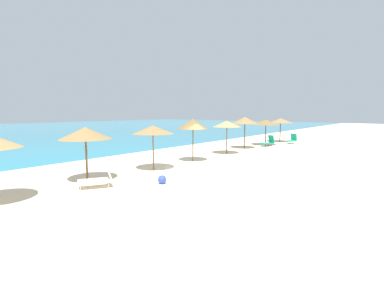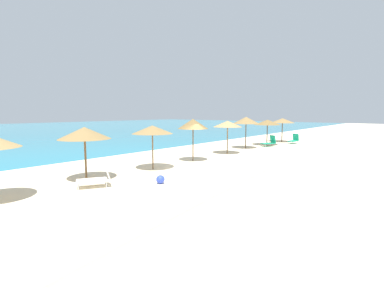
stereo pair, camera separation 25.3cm
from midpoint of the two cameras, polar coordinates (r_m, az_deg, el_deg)
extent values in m
plane|color=beige|center=(16.90, 1.38, -4.70)|extent=(160.00, 160.00, 0.00)
ellipsoid|color=beige|center=(12.35, 30.16, -5.24)|extent=(48.91, 9.34, 1.91)
cylinder|color=brown|center=(14.39, -21.08, -2.76)|extent=(0.10, 0.10, 2.15)
cone|color=olive|center=(14.25, -21.28, 2.07)|extent=(2.44, 2.44, 0.58)
cylinder|color=brown|center=(16.23, -8.30, -1.29)|extent=(0.08, 0.08, 2.20)
cone|color=olive|center=(16.11, -8.37, 2.91)|extent=(2.33, 2.33, 0.48)
cylinder|color=brown|center=(18.78, -0.19, 0.02)|extent=(0.07, 0.07, 2.32)
cone|color=olive|center=(18.68, -0.19, 4.12)|extent=(2.05, 2.05, 0.66)
cylinder|color=brown|center=(22.29, 6.73, 0.92)|extent=(0.08, 0.08, 2.27)
cone|color=tan|center=(22.20, 6.77, 4.08)|extent=(2.26, 2.26, 0.49)
cylinder|color=brown|center=(25.90, 10.33, 1.77)|extent=(0.09, 0.09, 2.38)
cone|color=olive|center=(25.83, 10.39, 4.76)|extent=(2.41, 2.41, 0.62)
cylinder|color=brown|center=(28.88, 14.44, 1.93)|extent=(0.09, 0.09, 2.17)
cone|color=olive|center=(28.81, 14.50, 4.29)|extent=(2.60, 2.60, 0.51)
cylinder|color=brown|center=(32.46, 17.23, 2.40)|extent=(0.09, 0.09, 2.25)
cone|color=olive|center=(32.40, 17.30, 4.56)|extent=(2.60, 2.60, 0.50)
cube|color=#199972|center=(27.93, 14.61, 0.13)|extent=(1.47, 1.10, 0.07)
cube|color=#199972|center=(28.32, 15.53, 0.97)|extent=(0.48, 0.71, 0.76)
cylinder|color=silver|center=(27.76, 13.36, -0.21)|extent=(0.04, 0.04, 0.25)
cylinder|color=silver|center=(27.36, 14.16, -0.32)|extent=(0.04, 0.04, 0.25)
cylinder|color=silver|center=(28.53, 15.02, -0.07)|extent=(0.04, 0.04, 0.25)
cylinder|color=silver|center=(28.14, 15.82, -0.19)|extent=(0.04, 0.04, 0.25)
cube|color=white|center=(13.07, -19.77, -6.99)|extent=(1.49, 1.24, 0.07)
cube|color=white|center=(13.03, -17.06, -5.47)|extent=(0.53, 0.71, 0.64)
cylinder|color=silver|center=(13.38, -22.23, -7.56)|extent=(0.04, 0.04, 0.28)
cylinder|color=silver|center=(12.83, -22.24, -8.17)|extent=(0.04, 0.04, 0.28)
cylinder|color=silver|center=(13.42, -17.36, -7.33)|extent=(0.04, 0.04, 0.28)
cylinder|color=silver|center=(12.86, -17.14, -7.92)|extent=(0.04, 0.04, 0.28)
cube|color=#199972|center=(31.21, 19.21, 0.61)|extent=(1.33, 0.78, 0.07)
cube|color=#199972|center=(31.71, 19.72, 1.35)|extent=(0.30, 0.65, 0.73)
cylinder|color=silver|center=(30.87, 18.31, 0.29)|extent=(0.04, 0.04, 0.24)
cylinder|color=silver|center=(30.63, 19.20, 0.21)|extent=(0.04, 0.04, 0.24)
cylinder|color=silver|center=(31.83, 19.21, 0.44)|extent=(0.04, 0.04, 0.24)
cylinder|color=silver|center=(31.59, 20.08, 0.36)|extent=(0.04, 0.04, 0.24)
sphere|color=blue|center=(13.10, -6.63, -7.16)|extent=(0.40, 0.40, 0.40)
camera|label=1|loc=(0.13, -90.39, -0.04)|focal=26.31mm
camera|label=2|loc=(0.13, 89.61, 0.04)|focal=26.31mm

